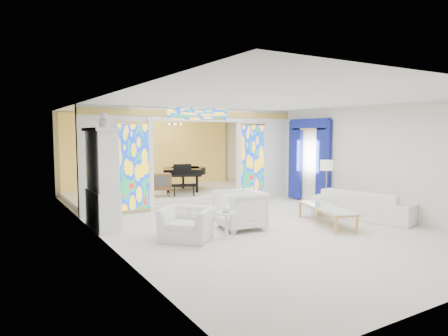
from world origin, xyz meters
TOP-DOWN VIEW (x-y plane):
  - floor at (0.00, 0.00)m, footprint 12.00×12.00m
  - ceiling at (0.00, 0.00)m, footprint 7.00×12.00m
  - wall_back at (0.00, 6.00)m, footprint 7.00×0.02m
  - wall_left at (-3.50, 0.00)m, footprint 0.02×12.00m
  - wall_right at (3.50, 0.00)m, footprint 0.02×12.00m
  - partition_wall at (0.00, 2.00)m, footprint 7.00×0.22m
  - stained_glass_left at (-2.03, 1.89)m, footprint 0.90×0.04m
  - stained_glass_right at (2.03, 1.89)m, footprint 0.90×0.04m
  - stained_glass_transom at (0.00, 1.89)m, footprint 2.00×0.04m
  - alcove_platform at (0.00, 4.10)m, footprint 6.80×3.80m
  - gold_curtain_back at (0.00, 5.88)m, footprint 6.70×0.10m
  - chandelier at (0.20, 4.00)m, footprint 0.48×0.48m
  - blue_drapes at (3.40, 0.70)m, footprint 0.14×1.85m
  - china_cabinet at (-3.22, 0.60)m, footprint 0.56×1.46m
  - armchair_left at (-1.96, -1.37)m, footprint 1.39×1.39m
  - armchair_right at (-0.48, -1.18)m, footprint 1.11×1.09m
  - sofa at (2.95, -1.89)m, footprint 1.71×2.77m
  - side_table at (-1.17, -1.68)m, footprint 0.54×0.54m
  - vase at (-1.17, -1.68)m, footprint 0.24×0.24m
  - coffee_table at (1.57, -1.91)m, footprint 1.22×2.13m
  - floor_lamp at (2.83, -0.65)m, footprint 0.42×0.42m
  - grand_piano at (0.62, 4.15)m, footprint 2.13×2.58m
  - tv_console at (-0.71, 3.20)m, footprint 0.72×0.55m

SIDE VIEW (x-z plane):
  - floor at x=0.00m, z-range 0.00..0.00m
  - alcove_platform at x=0.00m, z-range 0.00..0.18m
  - armchair_left at x=-1.96m, z-range 0.00..0.68m
  - side_table at x=-1.17m, z-range 0.09..0.65m
  - sofa at x=2.95m, z-range 0.00..0.75m
  - coffee_table at x=1.57m, z-range 0.19..0.64m
  - armchair_right at x=-0.48m, z-range 0.00..0.92m
  - tv_console at x=-0.71m, z-range 0.29..1.05m
  - vase at x=-1.17m, z-range 0.56..0.78m
  - grand_piano at x=0.62m, z-range 0.35..1.35m
  - china_cabinet at x=-3.22m, z-range -0.19..2.53m
  - floor_lamp at x=2.83m, z-range 0.52..1.99m
  - stained_glass_left at x=-2.03m, z-range 0.10..2.50m
  - stained_glass_right at x=2.03m, z-range 0.10..2.50m
  - wall_back at x=0.00m, z-range 0.00..3.00m
  - wall_left at x=-3.50m, z-range 0.00..3.00m
  - wall_right at x=3.50m, z-range 0.00..3.00m
  - gold_curtain_back at x=0.00m, z-range 0.05..2.95m
  - blue_drapes at x=3.40m, z-range 0.25..2.90m
  - partition_wall at x=0.00m, z-range 0.15..3.15m
  - chandelier at x=0.20m, z-range 2.40..2.70m
  - stained_glass_transom at x=0.00m, z-range 2.65..2.99m
  - ceiling at x=0.00m, z-range 2.99..3.01m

